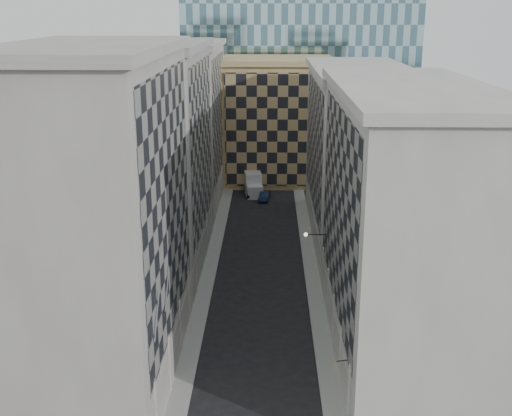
# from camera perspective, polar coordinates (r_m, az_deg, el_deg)

# --- Properties ---
(sidewalk_west) EXTENTS (1.50, 100.00, 0.15)m
(sidewalk_west) POSITION_cam_1_polar(r_m,az_deg,el_deg) (66.35, -4.17, -5.55)
(sidewalk_west) COLOR gray
(sidewalk_west) RESTS_ON ground
(sidewalk_east) EXTENTS (1.50, 100.00, 0.15)m
(sidewalk_east) POSITION_cam_1_polar(r_m,az_deg,el_deg) (66.22, 4.96, -5.62)
(sidewalk_east) COLOR gray
(sidewalk_east) RESTS_ON ground
(bldg_left_a) EXTENTS (10.80, 22.80, 23.70)m
(bldg_left_a) POSITION_cam_1_polar(r_m,az_deg,el_deg) (45.66, -13.72, -0.99)
(bldg_left_a) COLOR gray
(bldg_left_a) RESTS_ON ground
(bldg_left_b) EXTENTS (10.80, 22.80, 22.70)m
(bldg_left_b) POSITION_cam_1_polar(r_m,az_deg,el_deg) (66.53, -8.99, 4.52)
(bldg_left_b) COLOR gray
(bldg_left_b) RESTS_ON ground
(bldg_left_c) EXTENTS (10.80, 22.80, 21.70)m
(bldg_left_c) POSITION_cam_1_polar(r_m,az_deg,el_deg) (87.95, -6.52, 7.37)
(bldg_left_c) COLOR gray
(bldg_left_c) RESTS_ON ground
(bldg_right_a) EXTENTS (10.80, 26.80, 20.70)m
(bldg_right_a) POSITION_cam_1_polar(r_m,az_deg,el_deg) (49.44, 12.87, -1.36)
(bldg_right_a) COLOR #AAA79C
(bldg_right_a) RESTS_ON ground
(bldg_right_b) EXTENTS (10.80, 28.80, 19.70)m
(bldg_right_b) POSITION_cam_1_polar(r_m,az_deg,el_deg) (75.27, 8.89, 4.85)
(bldg_right_b) COLOR #AAA79C
(bldg_right_b) RESTS_ON ground
(tan_block) EXTENTS (16.80, 14.80, 18.80)m
(tan_block) POSITION_cam_1_polar(r_m,az_deg,el_deg) (100.13, 1.87, 7.86)
(tan_block) COLOR tan
(tan_block) RESTS_ON ground
(church_tower) EXTENTS (7.20, 7.20, 51.50)m
(church_tower) POSITION_cam_1_polar(r_m,az_deg,el_deg) (112.90, 0.82, 17.86)
(church_tower) COLOR #2B2721
(church_tower) RESTS_ON ground
(flagpoles_left) EXTENTS (0.10, 6.33, 2.33)m
(flagpoles_left) POSITION_cam_1_polar(r_m,az_deg,el_deg) (41.47, -8.34, -8.26)
(flagpoles_left) COLOR gray
(flagpoles_left) RESTS_ON ground
(bracket_lamp) EXTENTS (1.98, 0.36, 0.36)m
(bracket_lamp) POSITION_cam_1_polar(r_m,az_deg,el_deg) (58.36, 4.62, -2.36)
(bracket_lamp) COLOR black
(bracket_lamp) RESTS_ON ground
(box_truck) EXTENTS (3.01, 5.92, 3.11)m
(box_truck) POSITION_cam_1_polar(r_m,az_deg,el_deg) (93.15, -0.24, 2.07)
(box_truck) COLOR silver
(box_truck) RESTS_ON ground
(dark_car) EXTENTS (1.78, 3.89, 1.24)m
(dark_car) POSITION_cam_1_polar(r_m,az_deg,el_deg) (90.08, 0.76, 1.05)
(dark_car) COLOR #0E1935
(dark_car) RESTS_ON ground
(shop_sign) EXTENTS (0.95, 0.66, 0.74)m
(shop_sign) POSITION_cam_1_polar(r_m,az_deg,el_deg) (42.74, 7.06, -13.71)
(shop_sign) COLOR black
(shop_sign) RESTS_ON ground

